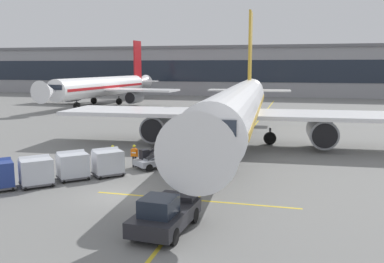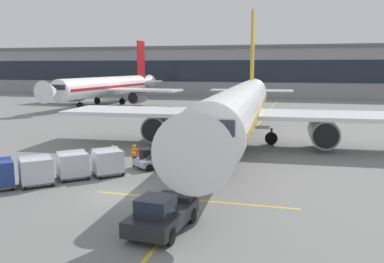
% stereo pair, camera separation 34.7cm
% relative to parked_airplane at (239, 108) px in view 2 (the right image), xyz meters
% --- Properties ---
extents(ground_plane, '(600.00, 600.00, 0.00)m').
position_rel_parked_airplane_xyz_m(ground_plane, '(-4.49, -17.67, -3.60)').
color(ground_plane, slate).
extents(parked_airplane, '(34.44, 44.93, 14.76)m').
position_rel_parked_airplane_xyz_m(parked_airplane, '(0.00, 0.00, 0.00)').
color(parked_airplane, white).
rests_on(parked_airplane, ground).
extents(belt_loader, '(4.42, 4.98, 2.70)m').
position_rel_parked_airplane_xyz_m(belt_loader, '(-4.37, -10.19, -2.77)').
color(belt_loader, '#A3A8B2').
rests_on(belt_loader, ground).
extents(baggage_cart_lead, '(2.55, 2.54, 1.91)m').
position_rel_parked_airplane_xyz_m(baggage_cart_lead, '(-7.09, -13.60, -2.60)').
color(baggage_cart_lead, '#515156').
rests_on(baggage_cart_lead, ground).
extents(baggage_cart_second, '(2.55, 2.54, 1.91)m').
position_rel_parked_airplane_xyz_m(baggage_cart_second, '(-8.95, -15.07, -2.60)').
color(baggage_cart_second, '#515156').
rests_on(baggage_cart_second, ground).
extents(baggage_cart_third, '(2.55, 2.54, 1.91)m').
position_rel_parked_airplane_xyz_m(baggage_cart_third, '(-10.37, -17.08, -2.60)').
color(baggage_cart_third, '#515156').
rests_on(baggage_cart_third, ground).
extents(pushback_tug, '(2.43, 4.55, 1.83)m').
position_rel_parked_airplane_xyz_m(pushback_tug, '(-0.15, -22.02, -2.77)').
color(pushback_tug, '#232328').
rests_on(pushback_tug, ground).
extents(ground_crew_by_loader, '(0.42, 0.48, 1.74)m').
position_rel_parked_airplane_xyz_m(ground_crew_by_loader, '(-7.71, -11.45, -2.60)').
color(ground_crew_by_loader, black).
rests_on(ground_crew_by_loader, ground).
extents(ground_crew_by_carts, '(0.57, 0.27, 1.74)m').
position_rel_parked_airplane_xyz_m(ground_crew_by_carts, '(-6.23, -10.85, -2.60)').
color(ground_crew_by_carts, black).
rests_on(ground_crew_by_carts, ground).
extents(safety_cone_engine_keepout, '(0.53, 0.53, 0.61)m').
position_rel_parked_airplane_xyz_m(safety_cone_engine_keepout, '(-8.04, -0.51, -3.30)').
color(safety_cone_engine_keepout, black).
rests_on(safety_cone_engine_keepout, ground).
extents(safety_cone_wingtip, '(0.65, 0.65, 0.74)m').
position_rel_parked_airplane_xyz_m(safety_cone_wingtip, '(-5.60, -5.17, -3.24)').
color(safety_cone_wingtip, black).
rests_on(safety_cone_wingtip, ground).
extents(apron_guidance_line_lead_in, '(0.20, 110.00, 0.01)m').
position_rel_parked_airplane_xyz_m(apron_guidance_line_lead_in, '(0.17, -0.79, -3.59)').
color(apron_guidance_line_lead_in, yellow).
rests_on(apron_guidance_line_lead_in, ground).
extents(apron_guidance_line_stop_bar, '(12.00, 0.20, 0.01)m').
position_rel_parked_airplane_xyz_m(apron_guidance_line_stop_bar, '(0.05, -17.29, -3.59)').
color(apron_guidance_line_stop_bar, yellow).
rests_on(apron_guidance_line_stop_bar, ground).
extents(terminal_building, '(139.02, 16.00, 12.74)m').
position_rel_parked_airplane_xyz_m(terminal_building, '(-13.88, 73.10, 2.72)').
color(terminal_building, '#939399').
rests_on(terminal_building, ground).
extents(distant_airplane, '(30.11, 39.77, 13.29)m').
position_rel_parked_airplane_xyz_m(distant_airplane, '(-31.85, 36.14, -0.10)').
color(distant_airplane, white).
rests_on(distant_airplane, ground).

